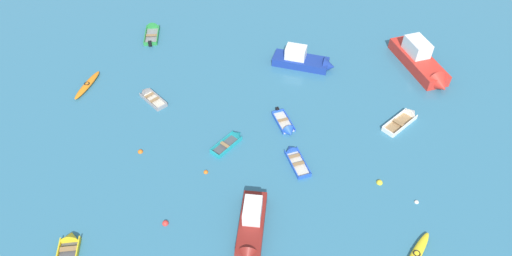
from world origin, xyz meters
name	(u,v)px	position (x,y,z in m)	size (l,w,h in m)	color
rowboat_yellow_back_row_center	(69,246)	(-11.24, 9.36, 0.14)	(1.43, 3.43, 1.05)	#4C4C51
rowboat_blue_midfield_left	(287,128)	(2.30, 18.88, 0.13)	(1.75, 2.90, 0.91)	beige
rowboat_turquoise_far_back	(233,139)	(-1.71, 17.75, 0.15)	(2.50, 2.67, 0.85)	#4C4C51
rowboat_white_outer_left	(407,117)	(11.52, 19.77, 0.17)	(3.31, 3.04, 0.98)	#99754C
rowboat_green_distant_center	(153,30)	(-9.57, 32.23, 0.16)	(1.39, 3.63, 1.12)	gray
rowboat_grey_near_right	(148,95)	(-8.61, 22.81, 0.14)	(2.60, 2.75, 0.89)	beige
motor_launch_maroon_near_left	(251,227)	(-0.48, 10.11, 0.54)	(2.06, 5.20, 1.93)	maroon
motor_launch_deep_blue_far_right	(305,60)	(4.39, 26.55, 0.57)	(5.53, 3.06, 2.09)	navy
motor_launch_red_foreground_center	(422,63)	(14.27, 25.83, 0.72)	(3.80, 7.46, 2.52)	red
kayak_yellow_near_camera	(416,255)	(9.08, 8.32, 0.17)	(2.68, 3.19, 0.34)	yellow
kayak_orange_back_row_right	(87,85)	(-13.78, 24.13, 0.17)	(1.65, 3.73, 0.35)	orange
rowboat_blue_cluster_outer	(293,154)	(2.56, 16.22, 0.13)	(1.78, 3.09, 0.90)	beige
mooring_buoy_outer_edge	(206,172)	(-3.51, 14.84, 0.00)	(0.32, 0.32, 0.32)	orange
mooring_buoy_far_field	(165,223)	(-5.77, 10.85, 0.00)	(0.41, 0.41, 0.41)	red
mooring_buoy_between_boats_left	(379,183)	(8.14, 13.69, 0.00)	(0.43, 0.43, 0.43)	yellow
mooring_buoy_between_boats_right	(140,152)	(-8.27, 16.80, 0.00)	(0.37, 0.37, 0.37)	orange
mooring_buoy_trailing	(416,202)	(10.18, 12.08, 0.00)	(0.28, 0.28, 0.28)	silver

